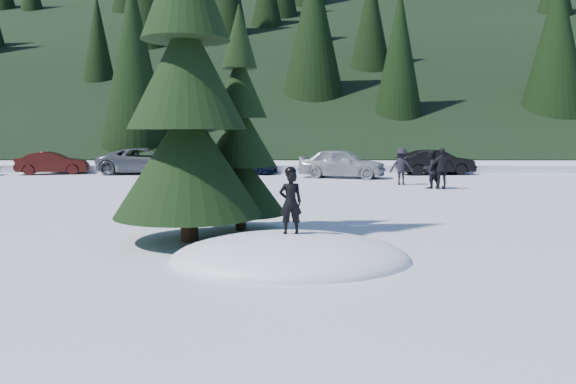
{
  "coord_description": "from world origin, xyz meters",
  "views": [
    {
      "loc": [
        -0.01,
        -10.24,
        2.36
      ],
      "look_at": [
        -0.05,
        1.56,
        1.1
      ],
      "focal_mm": 35.0,
      "sensor_mm": 36.0,
      "label": 1
    }
  ],
  "objects_px": {
    "car_2": "(146,161)",
    "adult_2": "(402,166)",
    "car_1": "(53,163)",
    "spruce_tall": "(187,87)",
    "spruce_short": "(240,143)",
    "adult_1": "(442,169)",
    "car_3": "(241,163)",
    "car_4": "(342,163)",
    "adult_0": "(431,169)",
    "child_skier": "(291,202)",
    "car_5": "(436,162)"
  },
  "relations": [
    {
      "from": "car_5",
      "to": "adult_0",
      "type": "bearing_deg",
      "value": 156.88
    },
    {
      "from": "adult_2",
      "to": "child_skier",
      "type": "bearing_deg",
      "value": 90.57
    },
    {
      "from": "spruce_short",
      "to": "car_5",
      "type": "xyz_separation_m",
      "value": [
        9.35,
        17.88,
        -1.41
      ]
    },
    {
      "from": "car_2",
      "to": "car_1",
      "type": "bearing_deg",
      "value": 91.48
    },
    {
      "from": "adult_2",
      "to": "car_1",
      "type": "height_order",
      "value": "adult_2"
    },
    {
      "from": "adult_0",
      "to": "adult_1",
      "type": "height_order",
      "value": "adult_1"
    },
    {
      "from": "adult_2",
      "to": "car_2",
      "type": "xyz_separation_m",
      "value": [
        -13.16,
        6.49,
        -0.09
      ]
    },
    {
      "from": "adult_0",
      "to": "adult_1",
      "type": "distance_m",
      "value": 0.5
    },
    {
      "from": "adult_2",
      "to": "car_1",
      "type": "xyz_separation_m",
      "value": [
        -18.39,
        6.32,
        -0.19
      ]
    },
    {
      "from": "adult_1",
      "to": "adult_0",
      "type": "bearing_deg",
      "value": -37.78
    },
    {
      "from": "adult_1",
      "to": "car_4",
      "type": "distance_m",
      "value": 6.82
    },
    {
      "from": "adult_1",
      "to": "car_5",
      "type": "bearing_deg",
      "value": -103.79
    },
    {
      "from": "adult_0",
      "to": "car_2",
      "type": "height_order",
      "value": "adult_0"
    },
    {
      "from": "spruce_tall",
      "to": "car_4",
      "type": "height_order",
      "value": "spruce_tall"
    },
    {
      "from": "adult_2",
      "to": "car_2",
      "type": "height_order",
      "value": "adult_2"
    },
    {
      "from": "spruce_short",
      "to": "car_1",
      "type": "bearing_deg",
      "value": 123.99
    },
    {
      "from": "spruce_tall",
      "to": "car_3",
      "type": "height_order",
      "value": "spruce_tall"
    },
    {
      "from": "car_4",
      "to": "car_5",
      "type": "distance_m",
      "value": 5.91
    },
    {
      "from": "adult_1",
      "to": "car_3",
      "type": "height_order",
      "value": "adult_1"
    },
    {
      "from": "adult_0",
      "to": "car_1",
      "type": "height_order",
      "value": "adult_0"
    },
    {
      "from": "child_skier",
      "to": "car_3",
      "type": "relative_size",
      "value": 0.27
    },
    {
      "from": "spruce_short",
      "to": "car_5",
      "type": "height_order",
      "value": "spruce_short"
    },
    {
      "from": "car_4",
      "to": "car_2",
      "type": "bearing_deg",
      "value": 94.35
    },
    {
      "from": "adult_0",
      "to": "car_1",
      "type": "bearing_deg",
      "value": -50.86
    },
    {
      "from": "child_skier",
      "to": "spruce_tall",
      "type": "bearing_deg",
      "value": -48.07
    },
    {
      "from": "adult_2",
      "to": "car_5",
      "type": "height_order",
      "value": "adult_2"
    },
    {
      "from": "spruce_tall",
      "to": "car_2",
      "type": "height_order",
      "value": "spruce_tall"
    },
    {
      "from": "adult_1",
      "to": "spruce_tall",
      "type": "bearing_deg",
      "value": 51.81
    },
    {
      "from": "car_1",
      "to": "adult_1",
      "type": "bearing_deg",
      "value": -128.92
    },
    {
      "from": "adult_1",
      "to": "car_2",
      "type": "relative_size",
      "value": 0.32
    },
    {
      "from": "spruce_short",
      "to": "car_5",
      "type": "bearing_deg",
      "value": 62.38
    },
    {
      "from": "adult_0",
      "to": "adult_2",
      "type": "height_order",
      "value": "adult_2"
    },
    {
      "from": "spruce_short",
      "to": "adult_2",
      "type": "height_order",
      "value": "spruce_short"
    },
    {
      "from": "spruce_short",
      "to": "car_1",
      "type": "relative_size",
      "value": 1.39
    },
    {
      "from": "spruce_short",
      "to": "adult_1",
      "type": "xyz_separation_m",
      "value": [
        7.51,
        9.81,
        -1.25
      ]
    },
    {
      "from": "adult_0",
      "to": "car_4",
      "type": "distance_m",
      "value": 6.36
    },
    {
      "from": "child_skier",
      "to": "car_5",
      "type": "height_order",
      "value": "child_skier"
    },
    {
      "from": "spruce_tall",
      "to": "spruce_short",
      "type": "relative_size",
      "value": 1.6
    },
    {
      "from": "child_skier",
      "to": "car_4",
      "type": "relative_size",
      "value": 0.26
    },
    {
      "from": "car_2",
      "to": "adult_2",
      "type": "bearing_deg",
      "value": -116.62
    },
    {
      "from": "car_4",
      "to": "child_skier",
      "type": "bearing_deg",
      "value": -170.14
    },
    {
      "from": "car_3",
      "to": "car_1",
      "type": "bearing_deg",
      "value": 115.39
    },
    {
      "from": "car_4",
      "to": "car_5",
      "type": "bearing_deg",
      "value": -49.17
    },
    {
      "from": "car_2",
      "to": "adult_1",
      "type": "bearing_deg",
      "value": -120.62
    },
    {
      "from": "spruce_tall",
      "to": "adult_2",
      "type": "distance_m",
      "value": 15.2
    },
    {
      "from": "car_4",
      "to": "car_3",
      "type": "bearing_deg",
      "value": 79.85
    },
    {
      "from": "spruce_tall",
      "to": "car_5",
      "type": "relative_size",
      "value": 2.06
    },
    {
      "from": "child_skier",
      "to": "car_4",
      "type": "xyz_separation_m",
      "value": [
        2.7,
        18.73,
        -0.31
      ]
    },
    {
      "from": "child_skier",
      "to": "adult_0",
      "type": "relative_size",
      "value": 0.72
    },
    {
      "from": "adult_1",
      "to": "car_3",
      "type": "xyz_separation_m",
      "value": [
        -9.13,
        8.74,
        -0.22
      ]
    }
  ]
}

